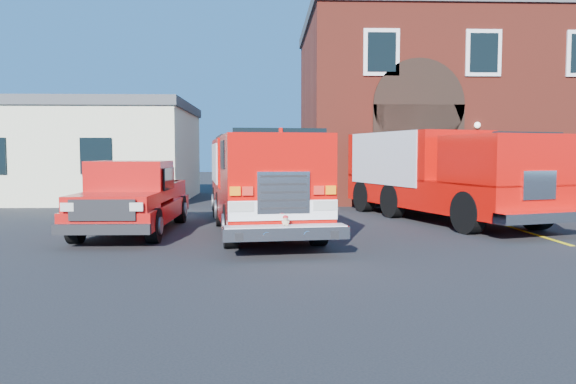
{
  "coord_description": "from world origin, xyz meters",
  "views": [
    {
      "loc": [
        -0.44,
        -12.86,
        2.12
      ],
      "look_at": [
        0.0,
        -1.2,
        1.3
      ],
      "focal_mm": 35.0,
      "sensor_mm": 36.0,
      "label": 1
    }
  ],
  "objects_px": {
    "fire_station": "(463,108)",
    "side_building": "(78,151)",
    "fire_engine": "(259,180)",
    "pickup_truck": "(134,198)",
    "secondary_truck": "(440,172)"
  },
  "relations": [
    {
      "from": "fire_engine",
      "to": "pickup_truck",
      "type": "bearing_deg",
      "value": -174.0
    },
    {
      "from": "fire_station",
      "to": "secondary_truck",
      "type": "xyz_separation_m",
      "value": [
        -3.98,
        -9.36,
        -2.73
      ]
    },
    {
      "from": "fire_engine",
      "to": "secondary_truck",
      "type": "bearing_deg",
      "value": 20.18
    },
    {
      "from": "side_building",
      "to": "fire_station",
      "type": "bearing_deg",
      "value": 3.14
    },
    {
      "from": "fire_station",
      "to": "side_building",
      "type": "xyz_separation_m",
      "value": [
        -17.99,
        -0.99,
        -2.05
      ]
    },
    {
      "from": "fire_station",
      "to": "pickup_truck",
      "type": "bearing_deg",
      "value": -137.74
    },
    {
      "from": "fire_engine",
      "to": "pickup_truck",
      "type": "height_order",
      "value": "fire_engine"
    },
    {
      "from": "fire_station",
      "to": "side_building",
      "type": "distance_m",
      "value": 18.13
    },
    {
      "from": "fire_station",
      "to": "fire_engine",
      "type": "distance_m",
      "value": 15.24
    },
    {
      "from": "side_building",
      "to": "pickup_truck",
      "type": "relative_size",
      "value": 1.75
    },
    {
      "from": "fire_engine",
      "to": "fire_station",
      "type": "bearing_deg",
      "value": 49.9
    },
    {
      "from": "fire_station",
      "to": "fire_engine",
      "type": "bearing_deg",
      "value": -130.1
    },
    {
      "from": "fire_station",
      "to": "secondary_truck",
      "type": "distance_m",
      "value": 10.53
    },
    {
      "from": "side_building",
      "to": "secondary_truck",
      "type": "xyz_separation_m",
      "value": [
        14.01,
        -8.38,
        -0.68
      ]
    },
    {
      "from": "pickup_truck",
      "to": "fire_engine",
      "type": "bearing_deg",
      "value": 6.0
    }
  ]
}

